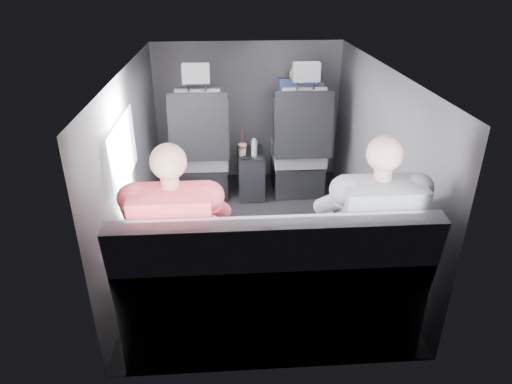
{
  "coord_description": "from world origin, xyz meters",
  "views": [
    {
      "loc": [
        -0.22,
        -3.08,
        1.96
      ],
      "look_at": [
        -0.01,
        -0.05,
        0.46
      ],
      "focal_mm": 32.0,
      "sensor_mm": 36.0,
      "label": 1
    }
  ],
  "objects": [
    {
      "name": "panel_left",
      "position": [
        -0.9,
        0.0,
        0.68
      ],
      "size": [
        0.02,
        2.6,
        1.35
      ],
      "primitive_type": "cube",
      "color": "#56565B",
      "rests_on": "floor"
    },
    {
      "name": "ceiling",
      "position": [
        0.0,
        0.0,
        1.35
      ],
      "size": [
        2.6,
        2.6,
        0.0
      ],
      "primitive_type": "plane",
      "rotation": [
        3.14,
        0.0,
        0.0
      ],
      "color": "#B2B2AD",
      "rests_on": "panel_back"
    },
    {
      "name": "laptop_black",
      "position": [
        0.58,
        -0.83,
        0.64
      ],
      "size": [
        0.38,
        0.35,
        0.26
      ],
      "color": "black",
      "rests_on": "passenger_rear_right"
    },
    {
      "name": "seatbelt",
      "position": [
        0.45,
        0.67,
        0.8
      ],
      "size": [
        0.35,
        0.11,
        0.59
      ],
      "primitive_type": "cube",
      "rotation": [
        -0.14,
        0.49,
        0.0
      ],
      "color": "black",
      "rests_on": "front_seat_right"
    },
    {
      "name": "passenger_rear_left",
      "position": [
        -0.5,
        -0.97,
        0.63
      ],
      "size": [
        0.5,
        0.62,
        1.22
      ],
      "color": "#313136",
      "rests_on": "rear_bench"
    },
    {
      "name": "center_console",
      "position": [
        0.0,
        0.88,
        0.2
      ],
      "size": [
        0.24,
        0.48,
        0.41
      ],
      "color": "black",
      "rests_on": "floor"
    },
    {
      "name": "rear_bench",
      "position": [
        0.0,
        -1.06,
        0.31
      ],
      "size": [
        1.6,
        0.57,
        0.92
      ],
      "color": "slate",
      "rests_on": "floor"
    },
    {
      "name": "panel_back",
      "position": [
        0.0,
        -1.3,
        0.68
      ],
      "size": [
        1.8,
        0.02,
        1.35
      ],
      "primitive_type": "cube",
      "color": "#56565B",
      "rests_on": "floor"
    },
    {
      "name": "passenger_rear_right",
      "position": [
        0.54,
        -0.97,
        0.63
      ],
      "size": [
        0.51,
        0.63,
        1.24
      ],
      "color": "navy",
      "rests_on": "rear_bench"
    },
    {
      "name": "laptop_white",
      "position": [
        -0.54,
        -0.81,
        0.63
      ],
      "size": [
        0.39,
        0.43,
        0.24
      ],
      "color": "white",
      "rests_on": "passenger_rear_left"
    },
    {
      "name": "passenger_front_right",
      "position": [
        0.46,
        1.1,
        0.74
      ],
      "size": [
        0.38,
        0.38,
        0.73
      ],
      "color": "navy",
      "rests_on": "front_seat_right"
    },
    {
      "name": "front_seat_right",
      "position": [
        0.45,
        0.84,
        0.4
      ],
      "size": [
        0.52,
        0.58,
        1.26
      ],
      "color": "black",
      "rests_on": "floor"
    },
    {
      "name": "side_window",
      "position": [
        -0.88,
        -0.3,
        0.9
      ],
      "size": [
        0.02,
        0.75,
        0.42
      ],
      "primitive_type": "cube",
      "color": "white",
      "rests_on": "panel_left"
    },
    {
      "name": "panel_right",
      "position": [
        0.9,
        0.0,
        0.68
      ],
      "size": [
        0.02,
        2.6,
        1.35
      ],
      "primitive_type": "cube",
      "color": "#56565B",
      "rests_on": "floor"
    },
    {
      "name": "panel_front",
      "position": [
        0.0,
        1.3,
        0.68
      ],
      "size": [
        1.8,
        0.02,
        1.35
      ],
      "primitive_type": "cube",
      "color": "#56565B",
      "rests_on": "floor"
    },
    {
      "name": "water_bottle",
      "position": [
        0.03,
        0.82,
        0.48
      ],
      "size": [
        0.06,
        0.06,
        0.17
      ],
      "color": "#A9CCE4",
      "rests_on": "center_console"
    },
    {
      "name": "front_seat_left",
      "position": [
        -0.45,
        0.84,
        0.4
      ],
      "size": [
        0.52,
        0.58,
        1.26
      ],
      "color": "black",
      "rests_on": "floor"
    },
    {
      "name": "floor",
      "position": [
        0.0,
        0.0,
        0.0
      ],
      "size": [
        2.6,
        2.6,
        0.0
      ],
      "primitive_type": "plane",
      "color": "black",
      "rests_on": "ground"
    },
    {
      "name": "soda_cup",
      "position": [
        -0.08,
        0.83,
        0.46
      ],
      "size": [
        0.08,
        0.08,
        0.25
      ],
      "color": "white",
      "rests_on": "center_console"
    }
  ]
}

